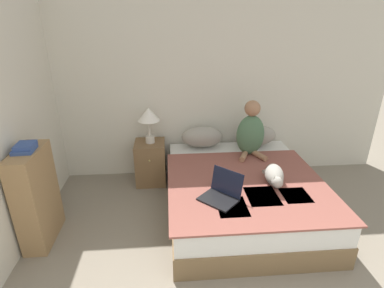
% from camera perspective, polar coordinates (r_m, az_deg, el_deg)
% --- Properties ---
extents(wall_back, '(5.05, 0.05, 2.55)m').
position_cam_1_polar(wall_back, '(4.13, 3.21, 10.99)').
color(wall_back, beige).
rests_on(wall_back, ground_plane).
extents(bed, '(1.69, 1.99, 0.49)m').
position_cam_1_polar(bed, '(3.58, 9.37, -9.20)').
color(bed, brown).
rests_on(bed, ground_plane).
extents(pillow_near, '(0.56, 0.29, 0.28)m').
position_cam_1_polar(pillow_near, '(4.07, 1.95, 1.36)').
color(pillow_near, gray).
rests_on(pillow_near, bed).
extents(pillow_far, '(0.56, 0.29, 0.28)m').
position_cam_1_polar(pillow_far, '(4.21, 12.00, 1.64)').
color(pillow_far, gray).
rests_on(pillow_far, bed).
extents(person_sitting, '(0.36, 0.35, 0.71)m').
position_cam_1_polar(person_sitting, '(3.84, 11.12, 2.26)').
color(person_sitting, '#476B4C').
rests_on(person_sitting, bed).
extents(cat_tabby, '(0.28, 0.55, 0.19)m').
position_cam_1_polar(cat_tabby, '(3.30, 15.42, -5.80)').
color(cat_tabby, '#A8A399').
rests_on(cat_tabby, bed).
extents(laptop_open, '(0.46, 0.46, 0.27)m').
position_cam_1_polar(laptop_open, '(2.97, 5.59, -9.34)').
color(laptop_open, black).
rests_on(laptop_open, bed).
extents(nightstand, '(0.40, 0.43, 0.59)m').
position_cam_1_polar(nightstand, '(4.16, -7.88, -3.48)').
color(nightstand, brown).
rests_on(nightstand, ground_plane).
extents(table_lamp, '(0.29, 0.29, 0.48)m').
position_cam_1_polar(table_lamp, '(3.92, -8.24, 5.18)').
color(table_lamp, beige).
rests_on(table_lamp, nightstand).
extents(bookshelf, '(0.23, 0.58, 1.00)m').
position_cam_1_polar(bookshelf, '(3.37, -27.50, -8.92)').
color(bookshelf, '#99754C').
rests_on(bookshelf, ground_plane).
extents(book_stack_top, '(0.19, 0.22, 0.07)m').
position_cam_1_polar(book_stack_top, '(3.14, -29.25, -0.62)').
color(book_stack_top, '#334C8E').
rests_on(book_stack_top, bookshelf).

